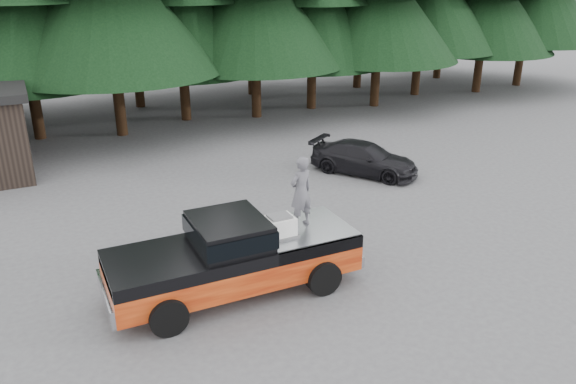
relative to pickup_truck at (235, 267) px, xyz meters
name	(u,v)px	position (x,y,z in m)	size (l,w,h in m)	color
ground	(266,268)	(1.11, 0.71, -0.67)	(120.00, 120.00, 0.00)	#49494B
pickup_truck	(235,267)	(0.00, 0.00, 0.00)	(6.00, 2.04, 1.33)	#D25319
truck_cab	(229,231)	(-0.10, 0.00, 0.96)	(1.66, 1.90, 0.59)	black
air_compressor	(279,227)	(1.08, -0.20, 0.90)	(0.67, 0.56, 0.46)	silver
man_on_bed	(301,192)	(1.80, 0.13, 1.55)	(0.64, 0.42, 1.77)	#525158
parked_car	(364,158)	(7.35, 5.79, -0.07)	(1.65, 4.07, 1.18)	black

